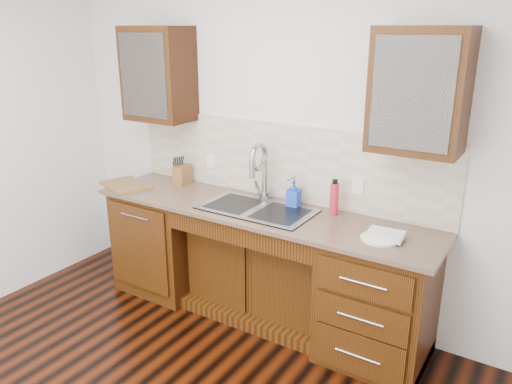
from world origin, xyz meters
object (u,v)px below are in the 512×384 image
Objects in this scene: plate at (380,239)px; cutting_board at (125,185)px; water_bottle at (334,199)px; knife_block at (182,175)px; soap_bottle at (294,194)px.

plate is 2.19m from cutting_board.
water_bottle is 0.51m from plate.
soap_bottle is at bearing -4.73° from knife_block.
water_bottle is 1.37× the size of knife_block.
soap_bottle is 1.19× the size of knife_block.
water_bottle reaches higher than soap_bottle.
water_bottle is 1.38m from knife_block.
water_bottle is (0.32, 0.01, 0.02)m from soap_bottle.
plate is (0.43, -0.25, -0.11)m from water_bottle.
soap_bottle is 0.79m from plate.
plate is at bearing 1.78° from cutting_board.
knife_block reaches higher than plate.
soap_bottle reaches higher than plate.
cutting_board is at bearing -178.22° from plate.
knife_block is at bearing 37.88° from cutting_board.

